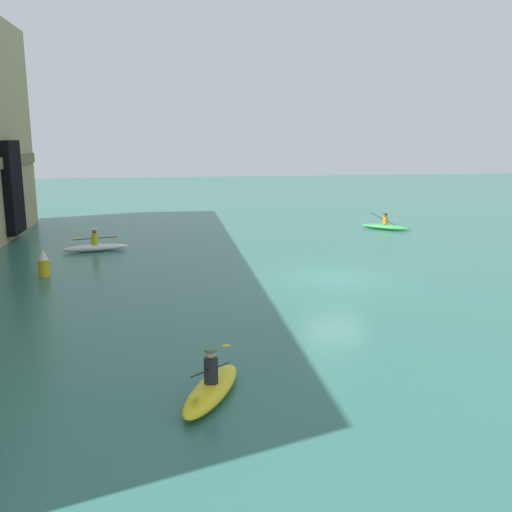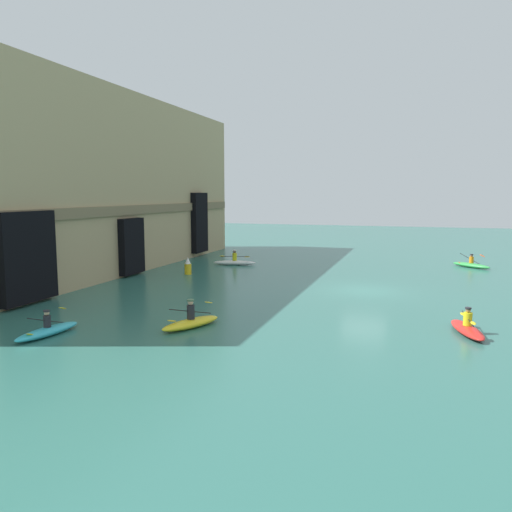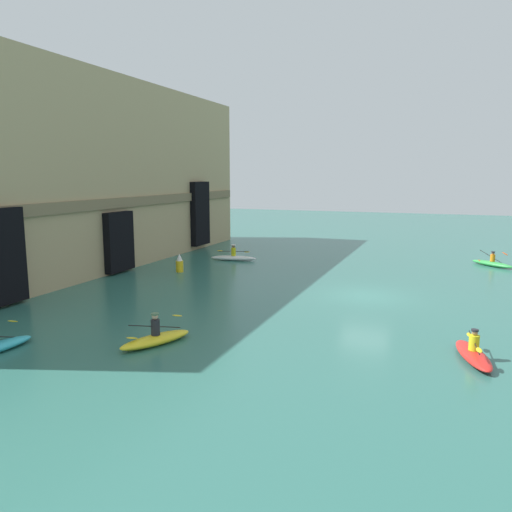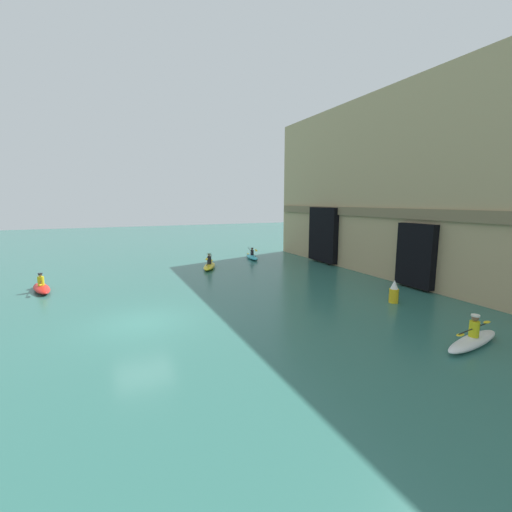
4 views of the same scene
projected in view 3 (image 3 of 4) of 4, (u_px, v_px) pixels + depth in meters
ground_plane at (366, 296)px, 25.94m from camera, size 120.00×120.00×0.00m
cliff_bluff at (80, 175)px, 32.59m from camera, size 34.85×6.46×12.53m
kayak_red at (473, 354)px, 16.94m from camera, size 3.10×1.53×1.08m
kayak_white at (234, 257)px, 36.64m from camera, size 1.30×3.44×1.19m
kayak_yellow at (156, 338)px, 18.48m from camera, size 3.02×1.94×1.20m
kayak_green at (492, 263)px, 34.32m from camera, size 2.60×2.84×1.09m
marker_buoy at (180, 263)px, 32.30m from camera, size 0.48×0.48×1.21m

